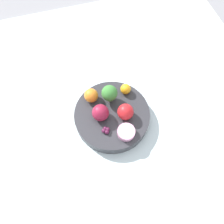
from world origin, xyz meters
TOP-DOWN VIEW (x-y plane):
  - ground_plane at (0.00, 0.00)m, footprint 6.00×6.00m
  - table_surface at (0.00, 0.00)m, footprint 1.20×1.20m
  - bowl at (0.00, 0.00)m, footprint 0.25×0.25m
  - broccoli at (-0.01, -0.05)m, footprint 0.05×0.05m
  - apple_red at (-0.04, 0.02)m, footprint 0.05×0.05m
  - apple_green at (0.04, 0.00)m, footprint 0.05×0.05m
  - orange_front at (-0.07, -0.07)m, footprint 0.04×0.04m
  - orange_back at (0.05, -0.07)m, footprint 0.05×0.05m
  - grape_cluster at (0.04, 0.05)m, footprint 0.03×0.03m
  - small_cup at (-0.02, 0.08)m, footprint 0.06×0.06m

SIDE VIEW (x-z plane):
  - ground_plane at x=0.00m, z-range 0.00..0.00m
  - table_surface at x=0.00m, z-range 0.00..0.02m
  - bowl at x=0.00m, z-range 0.02..0.06m
  - grape_cluster at x=0.04m, z-range 0.06..0.08m
  - small_cup at x=-0.02m, z-range 0.06..0.08m
  - orange_front at x=-0.07m, z-range 0.06..0.10m
  - orange_back at x=0.05m, z-range 0.06..0.11m
  - apple_red at x=-0.04m, z-range 0.06..0.12m
  - apple_green at x=0.04m, z-range 0.06..0.12m
  - broccoli at x=-0.01m, z-range 0.07..0.14m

